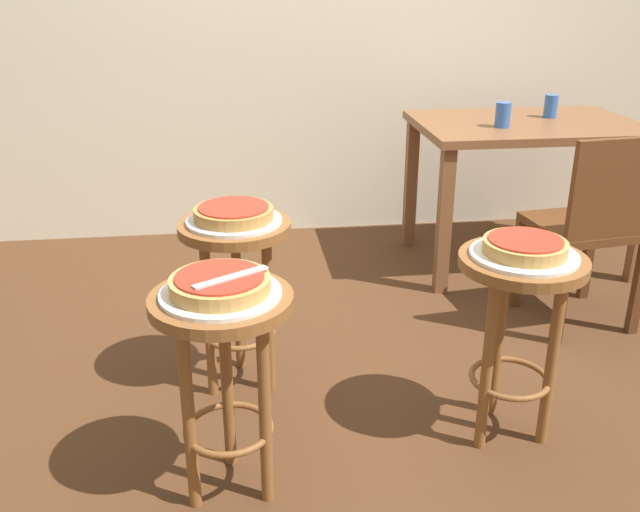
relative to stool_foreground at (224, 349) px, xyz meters
The scene contains 15 objects.
ground_plane 0.91m from the stool_foreground, 54.14° to the left, with size 6.00×6.00×0.00m, color #4C2D19.
stool_foreground is the anchor object (origin of this frame).
serving_plate_foreground 0.17m from the stool_foreground, behind, with size 0.33×0.33×0.01m, color silver.
pizza_foreground 0.20m from the stool_foreground, ahead, with size 0.27×0.27×0.05m.
stool_middle 0.92m from the stool_foreground, ahead, with size 0.39×0.39×0.64m.
serving_plate_middle 0.94m from the stool_foreground, ahead, with size 0.33×0.33×0.01m, color silver.
pizza_middle 0.94m from the stool_foreground, ahead, with size 0.25×0.25×0.05m.
stool_leftside 0.58m from the stool_foreground, 85.62° to the left, with size 0.39×0.39×0.64m.
serving_plate_leftside 0.61m from the stool_foreground, 85.62° to the left, with size 0.33×0.33×0.01m, color silver.
pizza_leftside 0.61m from the stool_foreground, 85.62° to the left, with size 0.27×0.27×0.05m.
dining_table 2.19m from the stool_foreground, 46.62° to the left, with size 1.08×0.73×0.74m.
cup_near_edge 2.01m from the stool_foreground, 48.11° to the left, with size 0.07×0.07×0.12m, color #3360B2.
cup_far_edge 2.37m from the stool_foreground, 45.39° to the left, with size 0.07×0.07×0.11m, color #3360B2.
wooden_chair 1.74m from the stool_foreground, 29.53° to the left, with size 0.44×0.44×0.85m.
pizza_server_knife 0.23m from the stool_foreground, 33.69° to the right, with size 0.22×0.02×0.01m, color silver.
Camera 1 is at (-0.41, -2.35, 1.45)m, focal length 39.69 mm.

